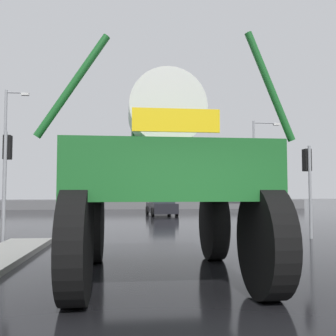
{
  "coord_description": "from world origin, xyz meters",
  "views": [
    {
      "loc": [
        -1.17,
        -3.75,
        1.76
      ],
      "look_at": [
        -0.16,
        6.19,
        2.36
      ],
      "focal_mm": 40.74,
      "sensor_mm": 36.0,
      "label": 1
    }
  ],
  "objects_px": {
    "oversize_sprayer": "(162,179)",
    "sedan_ahead": "(161,205)",
    "traffic_signal_near_right": "(308,171)",
    "streetlight_far_right": "(257,161)",
    "streetlight_far_left": "(6,147)",
    "traffic_signal_near_left": "(7,162)"
  },
  "relations": [
    {
      "from": "oversize_sprayer",
      "to": "streetlight_far_right",
      "type": "xyz_separation_m",
      "value": [
        9.36,
        21.38,
        2.15
      ]
    },
    {
      "from": "sedan_ahead",
      "to": "traffic_signal_near_left",
      "type": "relative_size",
      "value": 1.11
    },
    {
      "from": "traffic_signal_near_right",
      "to": "streetlight_far_left",
      "type": "distance_m",
      "value": 19.29
    },
    {
      "from": "oversize_sprayer",
      "to": "streetlight_far_left",
      "type": "xyz_separation_m",
      "value": [
        -8.77,
        18.05,
        2.64
      ]
    },
    {
      "from": "oversize_sprayer",
      "to": "streetlight_far_left",
      "type": "relative_size",
      "value": 0.65
    },
    {
      "from": "oversize_sprayer",
      "to": "streetlight_far_right",
      "type": "height_order",
      "value": "streetlight_far_right"
    },
    {
      "from": "streetlight_far_right",
      "to": "traffic_signal_near_right",
      "type": "bearing_deg",
      "value": -102.2
    },
    {
      "from": "streetlight_far_right",
      "to": "traffic_signal_near_left",
      "type": "bearing_deg",
      "value": -132.56
    },
    {
      "from": "traffic_signal_near_left",
      "to": "streetlight_far_left",
      "type": "relative_size",
      "value": 0.45
    },
    {
      "from": "oversize_sprayer",
      "to": "traffic_signal_near_left",
      "type": "bearing_deg",
      "value": 39.51
    },
    {
      "from": "traffic_signal_near_left",
      "to": "traffic_signal_near_right",
      "type": "relative_size",
      "value": 1.1
    },
    {
      "from": "oversize_sprayer",
      "to": "streetlight_far_right",
      "type": "relative_size",
      "value": 0.75
    },
    {
      "from": "traffic_signal_near_left",
      "to": "streetlight_far_right",
      "type": "height_order",
      "value": "streetlight_far_right"
    },
    {
      "from": "oversize_sprayer",
      "to": "streetlight_far_right",
      "type": "distance_m",
      "value": 23.43
    },
    {
      "from": "traffic_signal_near_right",
      "to": "streetlight_far_right",
      "type": "relative_size",
      "value": 0.47
    },
    {
      "from": "streetlight_far_left",
      "to": "traffic_signal_near_left",
      "type": "bearing_deg",
      "value": -72.56
    },
    {
      "from": "traffic_signal_near_right",
      "to": "streetlight_far_right",
      "type": "height_order",
      "value": "streetlight_far_right"
    },
    {
      "from": "oversize_sprayer",
      "to": "traffic_signal_near_right",
      "type": "relative_size",
      "value": 1.61
    },
    {
      "from": "traffic_signal_near_left",
      "to": "streetlight_far_right",
      "type": "xyz_separation_m",
      "value": [
        14.29,
        15.56,
        1.38
      ]
    },
    {
      "from": "oversize_sprayer",
      "to": "sedan_ahead",
      "type": "height_order",
      "value": "oversize_sprayer"
    },
    {
      "from": "traffic_signal_near_right",
      "to": "sedan_ahead",
      "type": "bearing_deg",
      "value": 107.14
    },
    {
      "from": "traffic_signal_near_left",
      "to": "traffic_signal_near_right",
      "type": "distance_m",
      "value": 10.93
    }
  ]
}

